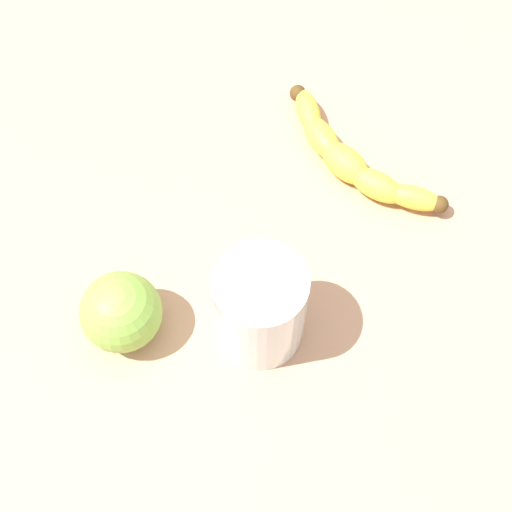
% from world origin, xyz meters
% --- Properties ---
extents(wooden_tabletop, '(1.20, 1.20, 0.03)m').
position_xyz_m(wooden_tabletop, '(0.00, 0.00, 0.01)').
color(wooden_tabletop, tan).
rests_on(wooden_tabletop, ground).
extents(banana, '(0.18, 0.13, 0.03)m').
position_xyz_m(banana, '(-0.04, 0.04, 0.05)').
color(banana, yellow).
rests_on(banana, wooden_tabletop).
extents(smoothie_glass, '(0.08, 0.08, 0.10)m').
position_xyz_m(smoothie_glass, '(0.13, -0.08, 0.08)').
color(smoothie_glass, silver).
rests_on(smoothie_glass, wooden_tabletop).
extents(green_apple_fruit, '(0.07, 0.07, 0.07)m').
position_xyz_m(green_apple_fruit, '(0.11, -0.20, 0.07)').
color(green_apple_fruit, '#84B747').
rests_on(green_apple_fruit, wooden_tabletop).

